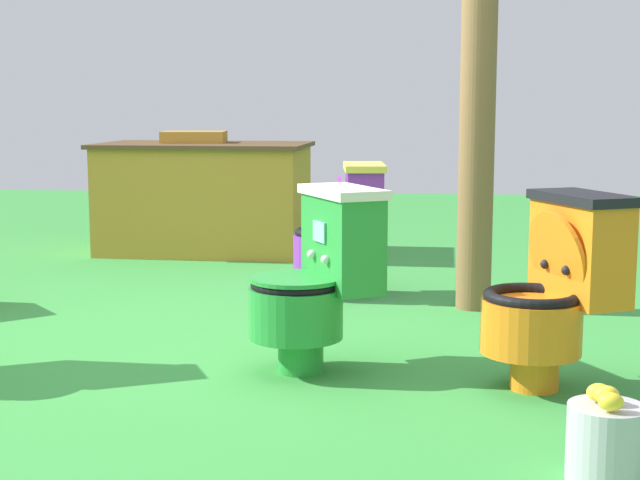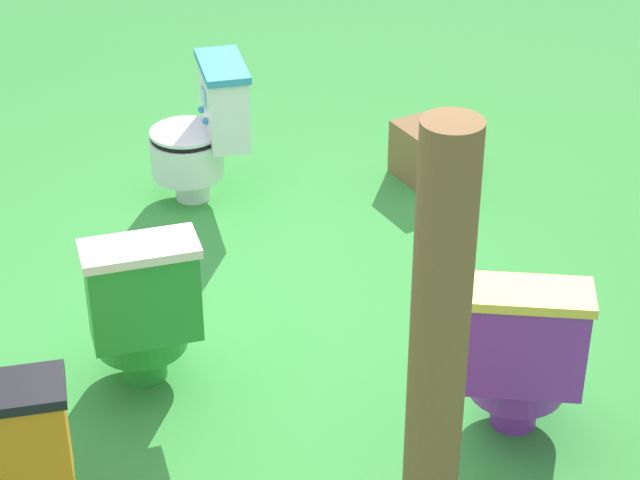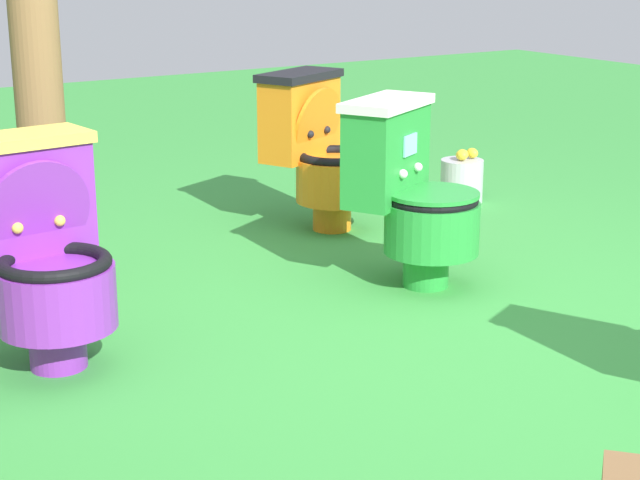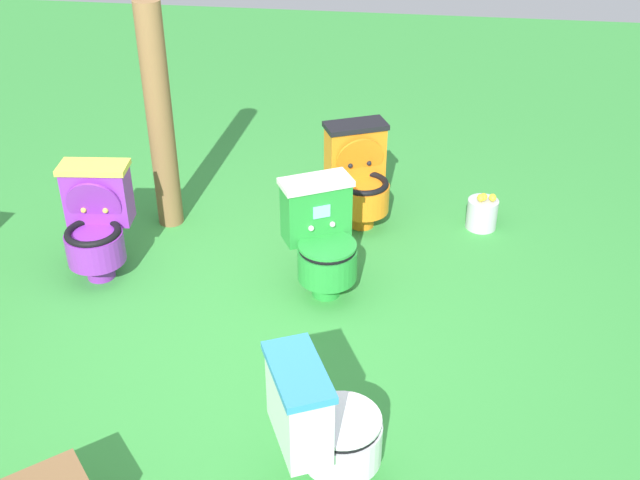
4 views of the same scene
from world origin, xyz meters
name	(u,v)px [view 3 (image 3 of 4)]	position (x,y,z in m)	size (l,w,h in m)	color
ground	(408,338)	(0.00, 0.00, 0.00)	(14.00, 14.00, 0.00)	green
toilet_orange	(319,149)	(1.37, -0.51, 0.37)	(0.61, 0.57, 0.73)	orange
toilet_green	(411,192)	(0.47, -0.36, 0.37)	(0.62, 0.59, 0.73)	green
toilet_purple	(41,249)	(0.47, 1.10, 0.37)	(0.53, 0.45, 0.73)	purple
wooden_post	(38,82)	(1.16, 0.85, 0.80)	(0.18, 0.18, 1.61)	brown
lemon_bucket	(462,179)	(1.39, -1.40, 0.12)	(0.22, 0.22, 0.28)	#B7B7BF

